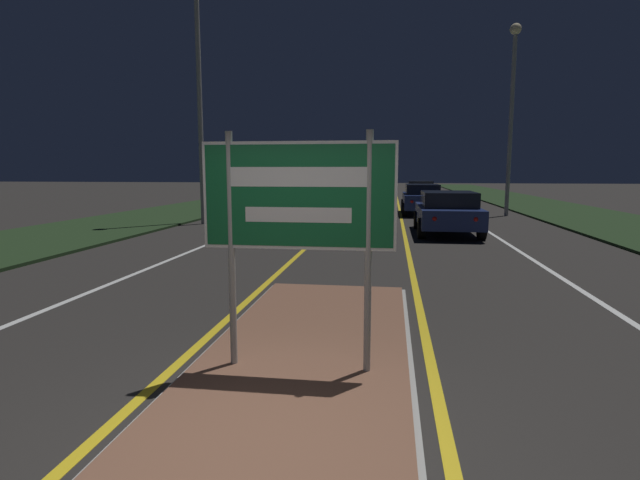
{
  "coord_description": "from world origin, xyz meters",
  "views": [
    {
      "loc": [
        0.89,
        -3.17,
        2.07
      ],
      "look_at": [
        0.0,
        3.09,
        1.19
      ],
      "focal_mm": 28.0,
      "sensor_mm": 36.0,
      "label": 1
    }
  ],
  "objects": [
    {
      "name": "car_receding_1",
      "position": [
        2.33,
        20.85,
        0.75
      ],
      "size": [
        1.84,
        4.29,
        1.43
      ],
      "color": "navy",
      "rests_on": "ground_plane"
    },
    {
      "name": "lane_line_white_left",
      "position": [
        -4.2,
        25.0,
        0.0
      ],
      "size": [
        0.12,
        70.0,
        0.01
      ],
      "color": "silver",
      "rests_on": "ground_plane"
    },
    {
      "name": "centre_line_yellow_left",
      "position": [
        -1.35,
        25.0,
        0.0
      ],
      "size": [
        0.12,
        70.0,
        0.01
      ],
      "color": "gold",
      "rests_on": "ground_plane"
    },
    {
      "name": "verge_left",
      "position": [
        -9.5,
        20.0,
        0.04
      ],
      "size": [
        5.0,
        100.0,
        0.08
      ],
      "color": "#1E3319",
      "rests_on": "ground_plane"
    },
    {
      "name": "verge_right",
      "position": [
        9.5,
        20.0,
        0.04
      ],
      "size": [
        5.0,
        100.0,
        0.08
      ],
      "color": "#1E3319",
      "rests_on": "ground_plane"
    },
    {
      "name": "car_approaching_2",
      "position": [
        -5.77,
        37.59,
        0.79
      ],
      "size": [
        1.86,
        4.81,
        1.48
      ],
      "color": "#4C514C",
      "rests_on": "ground_plane"
    },
    {
      "name": "car_receding_2",
      "position": [
        2.73,
        29.86,
        0.74
      ],
      "size": [
        1.85,
        4.55,
        1.39
      ],
      "color": "silver",
      "rests_on": "ground_plane"
    },
    {
      "name": "streetlight_left_near",
      "position": [
        -6.34,
        15.36,
        6.42
      ],
      "size": [
        0.46,
        0.46,
        10.83
      ],
      "color": "#9E9E99",
      "rests_on": "ground_plane"
    },
    {
      "name": "median_island",
      "position": [
        0.0,
        1.59,
        0.04
      ],
      "size": [
        2.32,
        7.38,
        0.1
      ],
      "color": "#999993",
      "rests_on": "ground_plane"
    },
    {
      "name": "car_receding_0",
      "position": [
        2.72,
        13.48,
        0.74
      ],
      "size": [
        2.0,
        4.28,
        1.39
      ],
      "color": "navy",
      "rests_on": "ground_plane"
    },
    {
      "name": "streetlight_right_near",
      "position": [
        6.14,
        20.61,
        5.32
      ],
      "size": [
        0.49,
        0.49,
        8.43
      ],
      "color": "#9E9E99",
      "rests_on": "ground_plane"
    },
    {
      "name": "ground_plane",
      "position": [
        0.0,
        0.0,
        0.0
      ],
      "size": [
        160.0,
        160.0,
        0.0
      ],
      "primitive_type": "plane",
      "color": "#282623"
    },
    {
      "name": "lane_line_white_right",
      "position": [
        4.2,
        25.0,
        0.0
      ],
      "size": [
        0.12,
        70.0,
        0.01
      ],
      "color": "silver",
      "rests_on": "ground_plane"
    },
    {
      "name": "car_approaching_0",
      "position": [
        -2.36,
        16.02,
        0.75
      ],
      "size": [
        1.89,
        4.36,
        1.41
      ],
      "color": "silver",
      "rests_on": "ground_plane"
    },
    {
      "name": "centre_line_yellow_right",
      "position": [
        1.35,
        25.0,
        0.0
      ],
      "size": [
        0.12,
        70.0,
        0.01
      ],
      "color": "gold",
      "rests_on": "ground_plane"
    },
    {
      "name": "edge_line_white_left",
      "position": [
        -7.2,
        25.0,
        0.0
      ],
      "size": [
        0.1,
        70.0,
        0.01
      ],
      "color": "silver",
      "rests_on": "ground_plane"
    },
    {
      "name": "car_approaching_1",
      "position": [
        -2.51,
        29.4,
        0.79
      ],
      "size": [
        1.88,
        4.07,
        1.52
      ],
      "color": "navy",
      "rests_on": "ground_plane"
    },
    {
      "name": "edge_line_white_right",
      "position": [
        7.2,
        25.0,
        0.0
      ],
      "size": [
        0.1,
        70.0,
        0.01
      ],
      "color": "silver",
      "rests_on": "ground_plane"
    },
    {
      "name": "highway_sign",
      "position": [
        0.0,
        1.58,
        1.73
      ],
      "size": [
        1.9,
        0.07,
        2.35
      ],
      "color": "#9E9E99",
      "rests_on": "median_island"
    }
  ]
}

